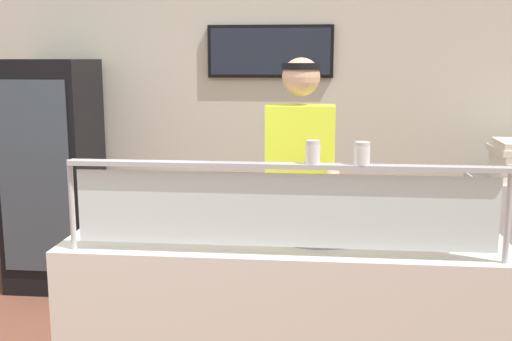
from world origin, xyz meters
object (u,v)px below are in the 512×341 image
drink_fridge (53,174)px  pizza_server (315,227)px  pizza_tray (318,231)px  parmesan_shaker (313,154)px  worker_figure (300,193)px  pepper_flake_shaker (362,155)px

drink_fridge → pizza_server: bearing=-40.2°
pizza_tray → drink_fridge: 2.64m
parmesan_shaker → pizza_tray: bearing=85.6°
parmesan_shaker → worker_figure: worker_figure is taller
worker_figure → drink_fridge: worker_figure is taller
pizza_tray → worker_figure: 0.64m
pepper_flake_shaker → drink_fridge: 3.03m
worker_figure → pizza_server: bearing=-82.2°
parmesan_shaker → drink_fridge: size_ratio=0.05×
pizza_server → drink_fridge: 2.65m
pizza_tray → parmesan_shaker: (-0.03, -0.33, 0.41)m
pizza_server → parmesan_shaker: bearing=-94.5°
worker_figure → drink_fridge: (-1.93, 1.05, -0.13)m
pizza_tray → worker_figure: size_ratio=0.27×
parmesan_shaker → worker_figure: 1.04m
pizza_server → worker_figure: size_ratio=0.16×
pizza_tray → pizza_server: size_ratio=1.70×
parmesan_shaker → pizza_server: bearing=87.5°
pizza_tray → drink_fridge: bearing=140.3°
pepper_flake_shaker → drink_fridge: bearing=137.4°
pizza_tray → worker_figure: bearing=99.1°
pepper_flake_shaker → worker_figure: bearing=105.6°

